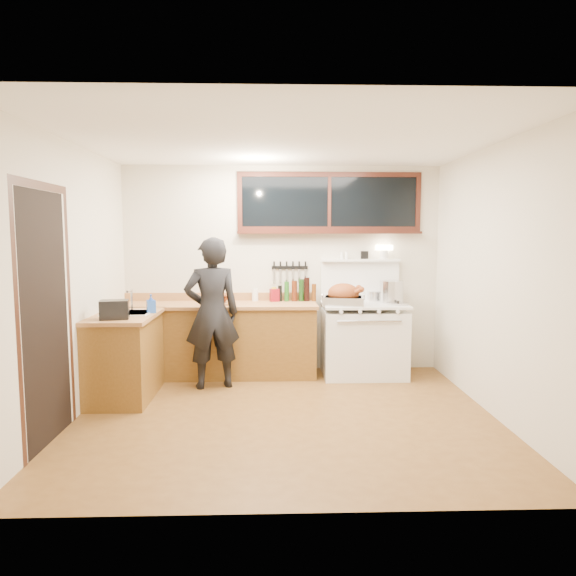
{
  "coord_description": "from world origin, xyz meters",
  "views": [
    {
      "loc": [
        -0.13,
        -4.8,
        1.74
      ],
      "look_at": [
        0.05,
        0.85,
        1.15
      ],
      "focal_mm": 32.0,
      "sensor_mm": 36.0,
      "label": 1
    }
  ],
  "objects_px": {
    "man": "(212,313)",
    "roast_turkey": "(344,296)",
    "vintage_stove": "(363,338)",
    "cutting_board": "(219,300)"
  },
  "relations": [
    {
      "from": "roast_turkey",
      "to": "vintage_stove",
      "type": "bearing_deg",
      "value": 26.8
    },
    {
      "from": "vintage_stove",
      "to": "cutting_board",
      "type": "bearing_deg",
      "value": -178.94
    },
    {
      "from": "man",
      "to": "roast_turkey",
      "type": "distance_m",
      "value": 1.58
    },
    {
      "from": "vintage_stove",
      "to": "cutting_board",
      "type": "height_order",
      "value": "vintage_stove"
    },
    {
      "from": "man",
      "to": "vintage_stove",
      "type": "bearing_deg",
      "value": 14.12
    },
    {
      "from": "vintage_stove",
      "to": "man",
      "type": "xyz_separation_m",
      "value": [
        -1.81,
        -0.45,
        0.39
      ]
    },
    {
      "from": "cutting_board",
      "to": "man",
      "type": "bearing_deg",
      "value": -94.34
    },
    {
      "from": "man",
      "to": "cutting_board",
      "type": "xyz_separation_m",
      "value": [
        0.03,
        0.42,
        0.1
      ]
    },
    {
      "from": "man",
      "to": "cutting_board",
      "type": "bearing_deg",
      "value": 85.66
    },
    {
      "from": "cutting_board",
      "to": "roast_turkey",
      "type": "height_order",
      "value": "roast_turkey"
    }
  ]
}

